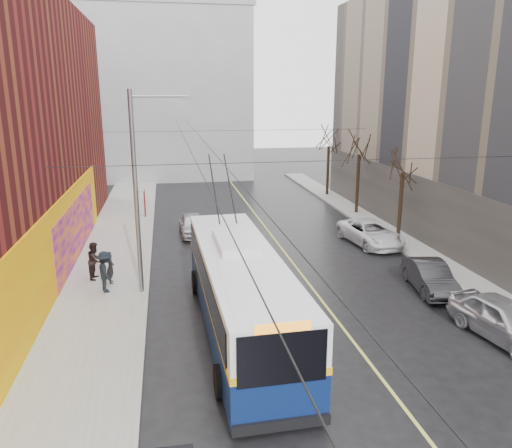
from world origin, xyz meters
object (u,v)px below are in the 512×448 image
Objects in this scene: streetlight_pole at (139,189)px; parked_car_b at (430,277)px; tree_far at (329,137)px; tree_mid at (360,144)px; parked_car_c at (370,233)px; pedestrian_a at (110,267)px; trolleybus at (240,290)px; tree_near at (404,160)px; pedestrian_b at (95,260)px; parked_car_a at (504,320)px; pedestrian_c at (105,272)px; following_car at (192,224)px.

streetlight_pole is 2.18× the size of parked_car_b.
streetlight_pole is at bearing -127.12° from tree_far.
tree_mid reaches higher than parked_car_c.
tree_mid reaches higher than pedestrian_a.
trolleybus is (-11.43, -24.34, -3.47)m from tree_far.
tree_near reaches higher than pedestrian_b.
streetlight_pole is 5.85× the size of pedestrian_a.
parked_car_b is 15.76m from pedestrian_b.
streetlight_pole is 13.66m from parked_car_b.
trolleybus is 8.84m from pedestrian_b.
tree_mid is at bearing 75.12° from parked_car_a.
tree_far reaches higher than pedestrian_b.
tree_far reaches higher than parked_car_c.
tree_mid is 7.00m from tree_far.
pedestrian_c is at bearing 138.53° from trolleybus.
pedestrian_b is at bearing -147.97° from tree_mid.
streetlight_pole is 4.44m from pedestrian_a.
tree_near reaches higher than pedestrian_a.
pedestrian_b reaches higher than parked_car_b.
parked_car_a is at bearing -97.39° from parked_car_c.
tree_far is 3.62× the size of pedestrian_b.
streetlight_pole reaches higher than tree_far.
pedestrian_a is at bearing -131.85° from tree_far.
pedestrian_b reaches higher than pedestrian_a.
tree_near is at bearing 40.75° from trolleybus.
streetlight_pole is 1.37× the size of tree_far.
tree_near is at bearing -69.14° from pedestrian_b.
parked_car_c is 2.78× the size of pedestrian_b.
following_car is at bearing -46.57° from pedestrian_c.
parked_car_b is 1.04× the size of following_car.
tree_mid is at bearing 55.23° from trolleybus.
tree_near is at bearing -90.00° from tree_mid.
parked_car_a is at bearing -95.78° from tree_mid.
tree_mid is 13.74m from following_car.
parked_car_b is at bearing 84.19° from parked_car_a.
pedestrian_a reaches higher than parked_car_c.
trolleybus is 9.52m from parked_car_b.
tree_far is (15.14, 20.00, 0.30)m from streetlight_pole.
trolleybus is at bearing -123.39° from tree_mid.
streetlight_pole is at bearing -139.35° from tree_mid.
pedestrian_b is at bearing -134.29° from tree_far.
parked_car_b is at bearing -119.70° from pedestrian_c.
parked_car_c is (-2.07, -7.53, -4.55)m from tree_mid.
following_car is 9.27m from pedestrian_a.
parked_car_c is at bearing 96.90° from parked_car_b.
pedestrian_c is (-14.58, 2.16, 0.41)m from parked_car_b.
pedestrian_c is (-0.11, -1.06, 0.17)m from pedestrian_a.
trolleybus is 3.24× the size of following_car.
streetlight_pole is 4.95× the size of pedestrian_b.
tree_near is 13.66m from following_car.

